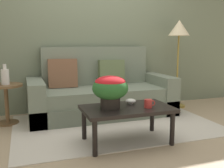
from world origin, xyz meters
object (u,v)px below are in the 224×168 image
at_px(side_table, 6,97).
at_px(floor_lamp, 179,35).
at_px(table_vase, 5,76).
at_px(coffee_table, 127,112).
at_px(couch, 101,95).
at_px(potted_plant, 110,88).
at_px(snack_bowl, 131,101).
at_px(coffee_mug, 148,104).

xyz_separation_m(side_table, floor_lamp, (2.77, 0.09, 0.86)).
bearing_deg(table_vase, coffee_table, -41.55).
xyz_separation_m(couch, potted_plant, (-0.25, -1.20, 0.32)).
height_order(coffee_table, table_vase, table_vase).
relative_size(potted_plant, snack_bowl, 3.25).
relative_size(floor_lamp, snack_bowl, 12.44).
xyz_separation_m(potted_plant, snack_bowl, (0.29, 0.11, -0.19)).
bearing_deg(table_vase, potted_plant, -45.97).
relative_size(coffee_table, side_table, 1.79).
relative_size(couch, side_table, 3.94).
bearing_deg(snack_bowl, coffee_table, -127.99).
xyz_separation_m(snack_bowl, table_vase, (-1.40, 1.04, 0.22)).
relative_size(snack_bowl, table_vase, 0.43).
height_order(couch, snack_bowl, couch).
bearing_deg(couch, floor_lamp, 2.23).
xyz_separation_m(couch, table_vase, (-1.36, -0.05, 0.35)).
xyz_separation_m(side_table, coffee_mug, (1.52, -1.27, 0.07)).
relative_size(couch, coffee_table, 2.20).
height_order(couch, coffee_mug, couch).
bearing_deg(side_table, snack_bowl, -36.81).
distance_m(couch, snack_bowl, 1.09).
xyz_separation_m(couch, snack_bowl, (0.04, -1.09, 0.13)).
xyz_separation_m(coffee_table, floor_lamp, (1.46, 1.26, 0.88)).
distance_m(coffee_table, potted_plant, 0.34).
xyz_separation_m(side_table, potted_plant, (1.11, -1.16, 0.25)).
xyz_separation_m(floor_lamp, snack_bowl, (-1.36, -1.14, -0.79)).
height_order(coffee_table, floor_lamp, floor_lamp).
height_order(floor_lamp, table_vase, floor_lamp).
bearing_deg(floor_lamp, snack_bowl, -140.05).
bearing_deg(potted_plant, side_table, 133.77).
relative_size(couch, table_vase, 7.84).
relative_size(potted_plant, coffee_mug, 2.99).
distance_m(side_table, coffee_mug, 1.98).
xyz_separation_m(potted_plant, coffee_mug, (0.41, -0.11, -0.18)).
bearing_deg(coffee_table, table_vase, 138.45).
distance_m(side_table, potted_plant, 1.63).
bearing_deg(floor_lamp, couch, -177.77).
height_order(couch, potted_plant, couch).
bearing_deg(snack_bowl, potted_plant, -158.89).
bearing_deg(potted_plant, snack_bowl, 21.11).
relative_size(coffee_mug, table_vase, 0.47).
relative_size(floor_lamp, potted_plant, 3.83).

